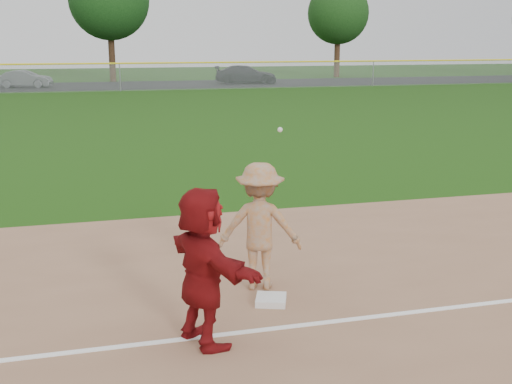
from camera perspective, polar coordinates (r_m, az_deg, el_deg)
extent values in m
plane|color=#1B450D|center=(9.33, 2.40, -9.88)|extent=(160.00, 160.00, 0.00)
cube|color=white|center=(8.63, 4.01, -11.74)|extent=(60.00, 0.10, 0.01)
cube|color=black|center=(54.37, -12.30, 9.23)|extent=(120.00, 10.00, 0.01)
cube|color=white|center=(9.28, 1.34, -9.56)|extent=(0.54, 0.54, 0.10)
imported|color=maroon|center=(7.82, -4.74, -6.64)|extent=(1.17, 1.93, 1.99)
imported|color=#53565B|center=(53.85, -19.86, 9.43)|extent=(4.26, 2.20, 1.34)
imported|color=black|center=(55.44, -0.92, 10.40)|extent=(5.58, 3.21, 1.52)
imported|color=gray|center=(9.54, 0.35, -3.07)|extent=(1.41, 1.10, 1.92)
sphere|color=silver|center=(9.15, 2.15, 5.56)|extent=(0.07, 0.07, 0.07)
plane|color=#999EA0|center=(48.32, -12.00, 9.94)|extent=(110.00, 0.00, 110.00)
cylinder|color=yellow|center=(48.28, -12.05, 11.13)|extent=(110.00, 0.12, 0.12)
cylinder|color=gray|center=(48.32, -12.00, 9.94)|extent=(0.08, 0.08, 2.00)
cylinder|color=gray|center=(53.27, 10.37, 10.31)|extent=(0.08, 0.08, 2.00)
cylinder|color=#331F12|center=(59.76, -12.68, 11.53)|extent=(0.56, 0.56, 4.10)
cylinder|color=#3A2315|center=(65.77, 7.21, 11.69)|extent=(0.56, 0.56, 3.64)
sphere|color=#133610|center=(65.79, 7.32, 15.49)|extent=(6.00, 6.00, 6.00)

